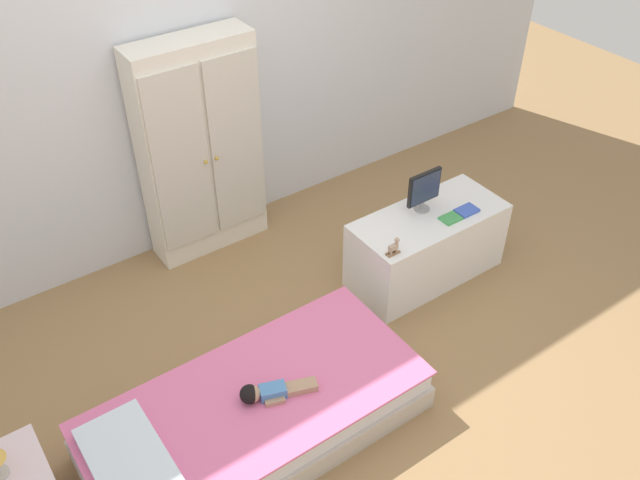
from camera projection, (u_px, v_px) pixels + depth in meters
ground_plane at (333, 363)px, 3.90m from camera, size 10.00×10.00×0.02m
back_wall at (181, 47)px, 4.06m from camera, size 6.40×0.05×2.70m
bed at (256, 415)px, 3.45m from camera, size 1.71×0.81×0.27m
pillow at (129, 461)px, 3.05m from camera, size 0.32×0.58×0.06m
doll at (264, 392)px, 3.34m from camera, size 0.38×0.20×0.10m
wardrobe at (201, 150)px, 4.31m from camera, size 0.77×0.29×1.47m
tv_stand at (426, 245)px, 4.35m from camera, size 1.00×0.45×0.48m
tv_monitor at (424, 189)px, 4.15m from camera, size 0.24×0.10×0.27m
rocking_horse_toy at (394, 247)px, 3.88m from camera, size 0.09×0.04×0.11m
book_green at (450, 218)px, 4.16m from camera, size 0.13×0.10×0.01m
book_blue at (467, 210)px, 4.22m from camera, size 0.14×0.10×0.02m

